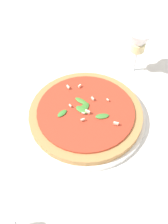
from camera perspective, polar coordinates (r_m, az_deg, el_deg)
The scene contains 3 objects.
ground_plane at distance 0.73m, azimuth -0.38°, elevation 0.02°, with size 6.00×6.00×0.00m, color silver.
pizza_arugula_main at distance 0.70m, azimuth 0.00°, elevation -0.68°, with size 0.32×0.32×0.05m.
wine_glass at distance 0.79m, azimuth 11.77°, elevation 14.43°, with size 0.08×0.08×0.15m.
Camera 1 is at (0.17, 0.42, 0.56)m, focal length 42.00 mm.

